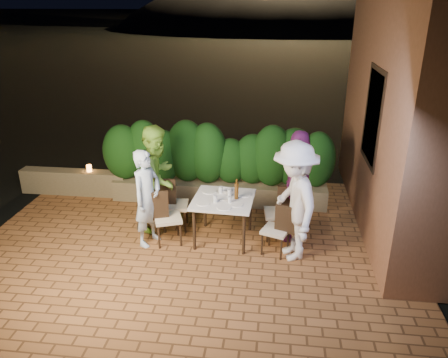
% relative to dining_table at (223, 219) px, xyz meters
% --- Properties ---
extents(ground, '(400.00, 400.00, 0.00)m').
position_rel_dining_table_xyz_m(ground, '(-0.48, -0.81, -0.40)').
color(ground, black).
rests_on(ground, ground).
extents(terrace_floor, '(7.00, 6.00, 0.15)m').
position_rel_dining_table_xyz_m(terrace_floor, '(-0.48, -0.31, -0.45)').
color(terrace_floor, brown).
rests_on(terrace_floor, ground).
extents(building_wall, '(1.60, 5.00, 5.00)m').
position_rel_dining_table_xyz_m(building_wall, '(3.12, 1.19, 2.12)').
color(building_wall, brown).
rests_on(building_wall, ground).
extents(window_pane, '(0.08, 1.00, 1.40)m').
position_rel_dining_table_xyz_m(window_pane, '(2.34, 0.69, 1.62)').
color(window_pane, black).
rests_on(window_pane, building_wall).
extents(window_frame, '(0.06, 1.15, 1.55)m').
position_rel_dining_table_xyz_m(window_frame, '(2.33, 0.69, 1.62)').
color(window_frame, black).
rests_on(window_frame, building_wall).
extents(planter, '(4.20, 0.55, 0.40)m').
position_rel_dining_table_xyz_m(planter, '(-0.28, 1.49, -0.17)').
color(planter, brown).
rests_on(planter, ground).
extents(hedge, '(4.00, 0.70, 1.10)m').
position_rel_dining_table_xyz_m(hedge, '(-0.28, 1.49, 0.57)').
color(hedge, '#123A10').
rests_on(hedge, planter).
extents(parapet, '(2.20, 0.30, 0.50)m').
position_rel_dining_table_xyz_m(parapet, '(-3.28, 1.49, -0.12)').
color(parapet, brown).
rests_on(parapet, ground).
extents(hill, '(52.00, 40.00, 22.00)m').
position_rel_dining_table_xyz_m(hill, '(1.52, 59.19, -4.38)').
color(hill, black).
rests_on(hill, ground).
extents(dining_table, '(1.01, 1.01, 0.75)m').
position_rel_dining_table_xyz_m(dining_table, '(0.00, 0.00, 0.00)').
color(dining_table, white).
rests_on(dining_table, ground).
extents(plate_nw, '(0.22, 0.22, 0.01)m').
position_rel_dining_table_xyz_m(plate_nw, '(-0.29, -0.22, 0.38)').
color(plate_nw, white).
rests_on(plate_nw, dining_table).
extents(plate_sw, '(0.24, 0.24, 0.01)m').
position_rel_dining_table_xyz_m(plate_sw, '(-0.26, 0.24, 0.38)').
color(plate_sw, white).
rests_on(plate_sw, dining_table).
extents(plate_ne, '(0.21, 0.21, 0.01)m').
position_rel_dining_table_xyz_m(plate_ne, '(0.24, -0.21, 0.38)').
color(plate_ne, white).
rests_on(plate_ne, dining_table).
extents(plate_se, '(0.22, 0.22, 0.01)m').
position_rel_dining_table_xyz_m(plate_se, '(0.33, 0.18, 0.38)').
color(plate_se, white).
rests_on(plate_se, dining_table).
extents(plate_centre, '(0.20, 0.20, 0.01)m').
position_rel_dining_table_xyz_m(plate_centre, '(0.01, 0.00, 0.38)').
color(plate_centre, white).
rests_on(plate_centre, dining_table).
extents(plate_front, '(0.23, 0.23, 0.01)m').
position_rel_dining_table_xyz_m(plate_front, '(0.05, -0.34, 0.38)').
color(plate_front, white).
rests_on(plate_front, dining_table).
extents(glass_nw, '(0.07, 0.07, 0.12)m').
position_rel_dining_table_xyz_m(glass_nw, '(-0.11, -0.15, 0.43)').
color(glass_nw, silver).
rests_on(glass_nw, dining_table).
extents(glass_sw, '(0.07, 0.07, 0.12)m').
position_rel_dining_table_xyz_m(glass_sw, '(-0.07, 0.20, 0.43)').
color(glass_sw, silver).
rests_on(glass_sw, dining_table).
extents(glass_ne, '(0.06, 0.06, 0.10)m').
position_rel_dining_table_xyz_m(glass_ne, '(0.12, -0.14, 0.43)').
color(glass_ne, silver).
rests_on(glass_ne, dining_table).
extents(glass_se, '(0.07, 0.07, 0.12)m').
position_rel_dining_table_xyz_m(glass_se, '(0.09, 0.11, 0.44)').
color(glass_se, silver).
rests_on(glass_se, dining_table).
extents(beer_bottle, '(0.07, 0.07, 0.34)m').
position_rel_dining_table_xyz_m(beer_bottle, '(0.21, 0.02, 0.54)').
color(beer_bottle, '#512F0D').
rests_on(beer_bottle, dining_table).
extents(bowl, '(0.22, 0.22, 0.05)m').
position_rel_dining_table_xyz_m(bowl, '(-0.00, 0.27, 0.40)').
color(bowl, white).
rests_on(bowl, dining_table).
extents(chair_left_front, '(0.55, 0.55, 0.92)m').
position_rel_dining_table_xyz_m(chair_left_front, '(-0.88, -0.19, 0.08)').
color(chair_left_front, black).
rests_on(chair_left_front, ground).
extents(chair_left_back, '(0.48, 0.48, 0.92)m').
position_rel_dining_table_xyz_m(chair_left_back, '(-0.87, 0.29, 0.09)').
color(chair_left_back, black).
rests_on(chair_left_back, ground).
extents(chair_right_front, '(0.50, 0.50, 0.84)m').
position_rel_dining_table_xyz_m(chair_right_front, '(0.86, -0.31, 0.04)').
color(chair_right_front, black).
rests_on(chair_right_front, ground).
extents(chair_right_back, '(0.48, 0.48, 0.93)m').
position_rel_dining_table_xyz_m(chair_right_back, '(0.89, 0.19, 0.09)').
color(chair_right_back, black).
rests_on(chair_right_back, ground).
extents(diner_blue, '(0.57, 0.69, 1.60)m').
position_rel_dining_table_xyz_m(diner_blue, '(-1.19, -0.24, 0.43)').
color(diner_blue, silver).
rests_on(diner_blue, ground).
extents(diner_green, '(0.87, 1.02, 1.83)m').
position_rel_dining_table_xyz_m(diner_green, '(-1.17, 0.36, 0.54)').
color(diner_green, '#87C83E').
rests_on(diner_green, ground).
extents(diner_white, '(1.02, 1.36, 1.87)m').
position_rel_dining_table_xyz_m(diner_white, '(1.11, -0.37, 0.56)').
color(diner_white, white).
rests_on(diner_white, ground).
extents(diner_purple, '(0.56, 1.13, 1.86)m').
position_rel_dining_table_xyz_m(diner_purple, '(1.18, 0.25, 0.56)').
color(diner_purple, '#78286C').
rests_on(diner_purple, ground).
extents(parapet_lamp, '(0.10, 0.10, 0.14)m').
position_rel_dining_table_xyz_m(parapet_lamp, '(-2.92, 1.49, 0.20)').
color(parapet_lamp, orange).
rests_on(parapet_lamp, parapet).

